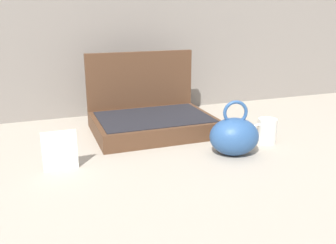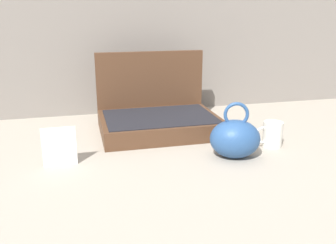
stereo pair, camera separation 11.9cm
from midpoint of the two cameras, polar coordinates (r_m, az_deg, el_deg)
The scene contains 5 objects.
ground_plane at distance 1.24m, azimuth 1.46°, elevation -4.88°, with size 6.00×6.00×0.00m, color #9E9384.
open_suitcase at distance 1.46m, azimuth 0.63°, elevation 1.13°, with size 0.46×0.35×0.30m.
teal_pouch_handbag at distance 1.21m, azimuth 13.19°, elevation -2.53°, with size 0.19×0.17×0.19m.
coffee_mug at distance 1.35m, azimuth 18.35°, elevation -1.87°, with size 0.10×0.07×0.09m.
info_card_left at distance 1.15m, azimuth -13.79°, elevation -3.82°, with size 0.10×0.01×0.12m, color white.
Camera 2 is at (-0.25, -1.13, 0.46)m, focal length 39.07 mm.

